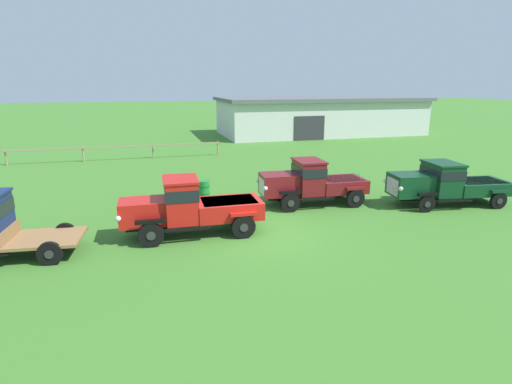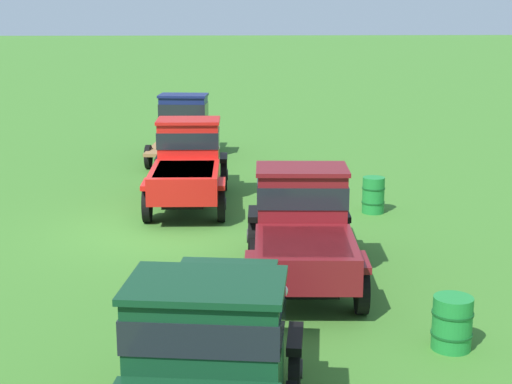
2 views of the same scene
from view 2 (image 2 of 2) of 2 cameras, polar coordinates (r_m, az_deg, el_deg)
ground_plane at (r=18.38m, az=-7.33°, el=-2.79°), size 240.00×240.00×0.00m
vintage_truck_foreground_near at (r=27.12m, az=-5.21°, el=4.89°), size 5.01×2.29×2.16m
vintage_truck_second_in_line at (r=20.59m, az=-4.93°, el=2.18°), size 5.31×2.10×2.19m
vintage_truck_midrow_center at (r=14.92m, az=3.33°, el=-2.22°), size 5.11×2.31×2.13m
vintage_truck_far_side at (r=9.23m, az=-3.80°, el=-12.78°), size 5.83×2.73×2.03m
oil_drum_beside_row at (r=19.89m, az=8.53°, el=-0.22°), size 0.58×0.58×0.91m
oil_drum_near_fence at (r=12.39m, az=14.07°, el=-9.22°), size 0.63×0.63×0.83m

